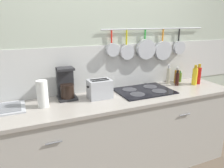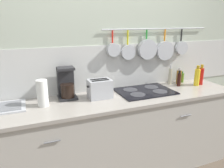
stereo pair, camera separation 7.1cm
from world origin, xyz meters
name	(u,v)px [view 2 (the right image)]	position (x,y,z in m)	size (l,w,h in m)	color
wall_back	(104,60)	(0.00, 0.35, 1.28)	(7.20, 0.15, 2.60)	#B2BCA8
cabinet_base	(115,138)	(0.00, 0.00, 0.45)	(2.81, 0.60, 0.90)	#B7B2A8
countertop	(115,99)	(0.00, 0.00, 0.91)	(2.85, 0.62, 0.03)	#A59E93
paper_towel_roll	(42,93)	(-0.72, 0.05, 1.06)	(0.10, 0.10, 0.26)	white
coffee_maker	(67,86)	(-0.47, 0.19, 1.07)	(0.19, 0.19, 0.33)	#262628
toaster	(100,89)	(-0.14, 0.07, 1.03)	(0.26, 0.17, 0.20)	#B7BABF
cooktop	(145,91)	(0.40, 0.07, 0.94)	(0.63, 0.46, 0.01)	black
bottle_olive_oil	(170,76)	(0.85, 0.21, 1.04)	(0.04, 0.04, 0.25)	#BFB799
bottle_sesame_oil	(179,79)	(0.91, 0.11, 1.02)	(0.05, 0.05, 0.20)	#33140F
bottle_vinegar	(179,77)	(0.97, 0.19, 1.02)	(0.06, 0.06, 0.21)	#8C5919
bottle_hot_sauce	(181,77)	(1.05, 0.24, 1.00)	(0.07, 0.07, 0.15)	#4C721E
bottle_dish_soap	(197,77)	(1.13, 0.04, 1.04)	(0.07, 0.07, 0.25)	yellow
bottle_cooking_wine	(201,76)	(1.21, 0.06, 1.05)	(0.06, 0.06, 0.26)	red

